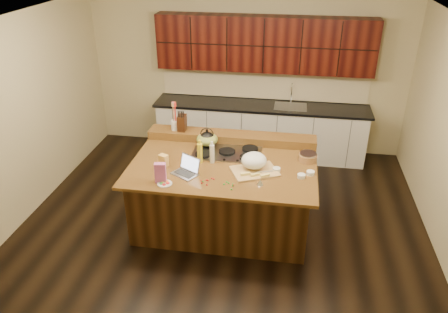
# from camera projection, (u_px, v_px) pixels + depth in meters

# --- Properties ---
(room) EXTENTS (5.52, 5.02, 2.72)m
(room) POSITION_uv_depth(u_px,v_px,m) (223.00, 134.00, 5.46)
(room) COLOR black
(room) RESTS_ON ground
(island) EXTENTS (2.40, 1.60, 0.92)m
(island) POSITION_uv_depth(u_px,v_px,m) (223.00, 193.00, 5.87)
(island) COLOR black
(island) RESTS_ON ground
(back_ledge) EXTENTS (2.40, 0.30, 0.12)m
(back_ledge) POSITION_uv_depth(u_px,v_px,m) (231.00, 137.00, 6.25)
(back_ledge) COLOR black
(back_ledge) RESTS_ON island
(cooktop) EXTENTS (0.92, 0.52, 0.05)m
(cooktop) POSITION_uv_depth(u_px,v_px,m) (227.00, 152.00, 5.92)
(cooktop) COLOR gray
(cooktop) RESTS_ON island
(back_counter) EXTENTS (3.70, 0.66, 2.40)m
(back_counter) POSITION_uv_depth(u_px,v_px,m) (262.00, 101.00, 7.54)
(back_counter) COLOR silver
(back_counter) RESTS_ON ground
(kettle) EXTENTS (0.26, 0.26, 0.19)m
(kettle) POSITION_uv_depth(u_px,v_px,m) (207.00, 138.00, 6.02)
(kettle) COLOR black
(kettle) RESTS_ON cooktop
(green_bowl) EXTENTS (0.35, 0.35, 0.16)m
(green_bowl) POSITION_uv_depth(u_px,v_px,m) (207.00, 139.00, 6.02)
(green_bowl) COLOR olive
(green_bowl) RESTS_ON cooktop
(laptop) EXTENTS (0.39, 0.36, 0.21)m
(laptop) POSITION_uv_depth(u_px,v_px,m) (187.00, 169.00, 5.42)
(laptop) COLOR #B7B7BC
(laptop) RESTS_ON island
(oil_bottle) EXTENTS (0.08, 0.08, 0.27)m
(oil_bottle) POSITION_uv_depth(u_px,v_px,m) (200.00, 153.00, 5.63)
(oil_bottle) COLOR yellow
(oil_bottle) RESTS_ON island
(vinegar_bottle) EXTENTS (0.07, 0.07, 0.25)m
(vinegar_bottle) POSITION_uv_depth(u_px,v_px,m) (212.00, 154.00, 5.64)
(vinegar_bottle) COLOR silver
(vinegar_bottle) RESTS_ON island
(wooden_tray) EXTENTS (0.67, 0.60, 0.22)m
(wooden_tray) POSITION_uv_depth(u_px,v_px,m) (254.00, 163.00, 5.47)
(wooden_tray) COLOR tan
(wooden_tray) RESTS_ON island
(ramekin_a) EXTENTS (0.13, 0.13, 0.04)m
(ramekin_a) POSITION_uv_depth(u_px,v_px,m) (310.00, 173.00, 5.40)
(ramekin_a) COLOR white
(ramekin_a) RESTS_ON island
(ramekin_b) EXTENTS (0.12, 0.12, 0.04)m
(ramekin_b) POSITION_uv_depth(u_px,v_px,m) (301.00, 176.00, 5.34)
(ramekin_b) COLOR white
(ramekin_b) RESTS_ON island
(ramekin_c) EXTENTS (0.10, 0.10, 0.04)m
(ramekin_c) POSITION_uv_depth(u_px,v_px,m) (276.00, 170.00, 5.48)
(ramekin_c) COLOR white
(ramekin_c) RESTS_ON island
(strainer_bowl) EXTENTS (0.30, 0.30, 0.09)m
(strainer_bowl) POSITION_uv_depth(u_px,v_px,m) (308.00, 157.00, 5.72)
(strainer_bowl) COLOR #996B3F
(strainer_bowl) RESTS_ON island
(kitchen_timer) EXTENTS (0.11, 0.11, 0.07)m
(kitchen_timer) POSITION_uv_depth(u_px,v_px,m) (260.00, 182.00, 5.18)
(kitchen_timer) COLOR silver
(kitchen_timer) RESTS_ON island
(pink_bag) EXTENTS (0.14, 0.09, 0.25)m
(pink_bag) POSITION_uv_depth(u_px,v_px,m) (160.00, 173.00, 5.20)
(pink_bag) COLOR #C25B9D
(pink_bag) RESTS_ON island
(candy_plate) EXTENTS (0.21, 0.21, 0.01)m
(candy_plate) POSITION_uv_depth(u_px,v_px,m) (165.00, 184.00, 5.21)
(candy_plate) COLOR white
(candy_plate) RESTS_ON island
(package_box) EXTENTS (0.14, 0.12, 0.16)m
(package_box) POSITION_uv_depth(u_px,v_px,m) (164.00, 160.00, 5.57)
(package_box) COLOR gold
(package_box) RESTS_ON island
(utensil_crock) EXTENTS (0.16, 0.16, 0.14)m
(utensil_crock) POSITION_uv_depth(u_px,v_px,m) (175.00, 125.00, 6.31)
(utensil_crock) COLOR white
(utensil_crock) RESTS_ON back_ledge
(knife_block) EXTENTS (0.12, 0.19, 0.22)m
(knife_block) POSITION_uv_depth(u_px,v_px,m) (182.00, 123.00, 6.27)
(knife_block) COLOR black
(knife_block) RESTS_ON back_ledge
(gumdrop_0) EXTENTS (0.02, 0.02, 0.02)m
(gumdrop_0) POSITION_uv_depth(u_px,v_px,m) (202.00, 183.00, 5.22)
(gumdrop_0) COLOR red
(gumdrop_0) RESTS_ON island
(gumdrop_1) EXTENTS (0.02, 0.02, 0.02)m
(gumdrop_1) POSITION_uv_depth(u_px,v_px,m) (227.00, 182.00, 5.23)
(gumdrop_1) COLOR #198C26
(gumdrop_1) RESTS_ON island
(gumdrop_2) EXTENTS (0.02, 0.02, 0.02)m
(gumdrop_2) POSITION_uv_depth(u_px,v_px,m) (206.00, 180.00, 5.27)
(gumdrop_2) COLOR red
(gumdrop_2) RESTS_ON island
(gumdrop_3) EXTENTS (0.02, 0.02, 0.02)m
(gumdrop_3) POSITION_uv_depth(u_px,v_px,m) (233.00, 186.00, 5.16)
(gumdrop_3) COLOR #198C26
(gumdrop_3) RESTS_ON island
(gumdrop_4) EXTENTS (0.02, 0.02, 0.02)m
(gumdrop_4) POSITION_uv_depth(u_px,v_px,m) (212.00, 178.00, 5.31)
(gumdrop_4) COLOR red
(gumdrop_4) RESTS_ON island
(gumdrop_5) EXTENTS (0.02, 0.02, 0.02)m
(gumdrop_5) POSITION_uv_depth(u_px,v_px,m) (231.00, 189.00, 5.09)
(gumdrop_5) COLOR #198C26
(gumdrop_5) RESTS_ON island
(gumdrop_6) EXTENTS (0.02, 0.02, 0.02)m
(gumdrop_6) POSITION_uv_depth(u_px,v_px,m) (208.00, 180.00, 5.27)
(gumdrop_6) COLOR red
(gumdrop_6) RESTS_ON island
(gumdrop_7) EXTENTS (0.02, 0.02, 0.02)m
(gumdrop_7) POSITION_uv_depth(u_px,v_px,m) (203.00, 182.00, 5.24)
(gumdrop_7) COLOR #198C26
(gumdrop_7) RESTS_ON island
(gumdrop_8) EXTENTS (0.02, 0.02, 0.02)m
(gumdrop_8) POSITION_uv_depth(u_px,v_px,m) (201.00, 181.00, 5.26)
(gumdrop_8) COLOR red
(gumdrop_8) RESTS_ON island
(gumdrop_9) EXTENTS (0.02, 0.02, 0.02)m
(gumdrop_9) POSITION_uv_depth(u_px,v_px,m) (229.00, 183.00, 5.21)
(gumdrop_9) COLOR #198C26
(gumdrop_9) RESTS_ON island
(gumdrop_10) EXTENTS (0.02, 0.02, 0.02)m
(gumdrop_10) POSITION_uv_depth(u_px,v_px,m) (233.00, 185.00, 5.17)
(gumdrop_10) COLOR red
(gumdrop_10) RESTS_ON island
(gumdrop_11) EXTENTS (0.02, 0.02, 0.02)m
(gumdrop_11) POSITION_uv_depth(u_px,v_px,m) (224.00, 184.00, 5.19)
(gumdrop_11) COLOR #198C26
(gumdrop_11) RESTS_ON island
(gumdrop_12) EXTENTS (0.02, 0.02, 0.02)m
(gumdrop_12) POSITION_uv_depth(u_px,v_px,m) (207.00, 185.00, 5.18)
(gumdrop_12) COLOR red
(gumdrop_12) RESTS_ON island
(gumdrop_13) EXTENTS (0.02, 0.02, 0.02)m
(gumdrop_13) POSITION_uv_depth(u_px,v_px,m) (233.00, 184.00, 5.19)
(gumdrop_13) COLOR #198C26
(gumdrop_13) RESTS_ON island
(gumdrop_14) EXTENTS (0.02, 0.02, 0.02)m
(gumdrop_14) POSITION_uv_depth(u_px,v_px,m) (214.00, 179.00, 5.30)
(gumdrop_14) COLOR red
(gumdrop_14) RESTS_ON island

